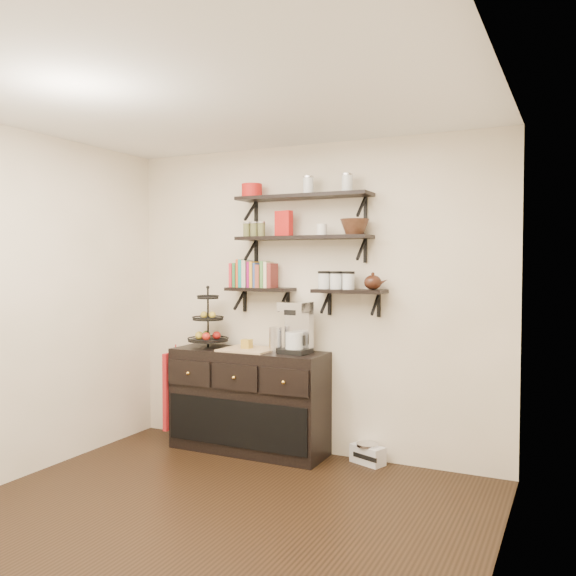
{
  "coord_description": "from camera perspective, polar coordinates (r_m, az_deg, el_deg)",
  "views": [
    {
      "loc": [
        2.15,
        -3.14,
        1.68
      ],
      "look_at": [
        0.08,
        1.15,
        1.47
      ],
      "focal_mm": 38.0,
      "sensor_mm": 36.0,
      "label": 1
    }
  ],
  "objects": [
    {
      "name": "shelf_low_right",
      "position": [
        5.08,
        5.79,
        -0.38
      ],
      "size": [
        0.6,
        0.25,
        0.23
      ],
      "color": "black",
      "rests_on": "back_wall"
    },
    {
      "name": "ramekins",
      "position": [
        5.16,
        3.19,
        5.46
      ],
      "size": [
        0.09,
        0.09,
        0.1
      ],
      "primitive_type": "cylinder",
      "color": "white",
      "rests_on": "shelf_mid"
    },
    {
      "name": "recipe_box",
      "position": [
        5.31,
        -0.4,
        6.04
      ],
      "size": [
        0.17,
        0.1,
        0.22
      ],
      "primitive_type": "cube",
      "rotation": [
        0.0,
        0.0,
        -0.25
      ],
      "color": "red",
      "rests_on": "shelf_mid"
    },
    {
      "name": "floor",
      "position": [
        4.16,
        -8.52,
        -21.36
      ],
      "size": [
        3.5,
        3.5,
        0.0
      ],
      "primitive_type": "plane",
      "color": "black",
      "rests_on": "ground"
    },
    {
      "name": "shelf_top",
      "position": [
        5.25,
        1.41,
        8.51
      ],
      "size": [
        1.2,
        0.27,
        0.23
      ],
      "color": "black",
      "rests_on": "back_wall"
    },
    {
      "name": "right_wall",
      "position": [
        3.18,
        18.41,
        -3.57
      ],
      "size": [
        0.02,
        3.5,
        2.7
      ],
      "primitive_type": "cube",
      "color": "white",
      "rests_on": "ground"
    },
    {
      "name": "shelf_low_left",
      "position": [
        5.43,
        -2.58,
        -0.19
      ],
      "size": [
        0.6,
        0.25,
        0.23
      ],
      "color": "black",
      "rests_on": "back_wall"
    },
    {
      "name": "ceiling",
      "position": [
        3.94,
        -8.78,
        17.47
      ],
      "size": [
        3.5,
        3.5,
        0.02
      ],
      "primitive_type": "cube",
      "color": "white",
      "rests_on": "back_wall"
    },
    {
      "name": "candle",
      "position": [
        5.4,
        -3.88,
        -5.23
      ],
      "size": [
        0.08,
        0.08,
        0.08
      ],
      "primitive_type": "cube",
      "color": "#AE8728",
      "rests_on": "sideboard"
    },
    {
      "name": "thermal_carafe",
      "position": [
        5.24,
        -1.17,
        -4.87
      ],
      "size": [
        0.11,
        0.11,
        0.22
      ],
      "primitive_type": "cylinder",
      "color": "silver",
      "rests_on": "sideboard"
    },
    {
      "name": "back_wall",
      "position": [
        5.35,
        1.98,
        -1.06
      ],
      "size": [
        3.5,
        0.02,
        2.7
      ],
      "primitive_type": "cube",
      "color": "white",
      "rests_on": "ground"
    },
    {
      "name": "cookbooks",
      "position": [
        5.44,
        -3.08,
        1.26
      ],
      "size": [
        0.43,
        0.15,
        0.26
      ],
      "color": "red",
      "rests_on": "shelf_low_left"
    },
    {
      "name": "apron",
      "position": [
        5.78,
        -10.6,
        -9.34
      ],
      "size": [
        0.04,
        0.3,
        0.7
      ],
      "primitive_type": "cube",
      "color": "maroon",
      "rests_on": "sideboard"
    },
    {
      "name": "glass_canisters",
      "position": [
        5.12,
        4.52,
        0.63
      ],
      "size": [
        0.32,
        0.1,
        0.13
      ],
      "color": "silver",
      "rests_on": "shelf_low_right"
    },
    {
      "name": "radio",
      "position": [
        5.29,
        7.46,
        -15.11
      ],
      "size": [
        0.31,
        0.25,
        0.17
      ],
      "rotation": [
        0.0,
        0.0,
        -0.38
      ],
      "color": "silver",
      "rests_on": "floor"
    },
    {
      "name": "shelf_mid",
      "position": [
        5.23,
        1.41,
        4.69
      ],
      "size": [
        1.2,
        0.27,
        0.23
      ],
      "color": "black",
      "rests_on": "back_wall"
    },
    {
      "name": "coffee_maker",
      "position": [
        5.2,
        0.83,
        -3.83
      ],
      "size": [
        0.25,
        0.25,
        0.44
      ],
      "rotation": [
        0.0,
        0.0,
        -0.08
      ],
      "color": "black",
      "rests_on": "sideboard"
    },
    {
      "name": "fruit_stand",
      "position": [
        5.6,
        -7.44,
        -3.64
      ],
      "size": [
        0.36,
        0.36,
        0.54
      ],
      "rotation": [
        0.0,
        0.0,
        0.34
      ],
      "color": "black",
      "rests_on": "sideboard"
    },
    {
      "name": "sideboard",
      "position": [
        5.48,
        -3.7,
        -10.46
      ],
      "size": [
        1.4,
        0.5,
        0.92
      ],
      "color": "black",
      "rests_on": "floor"
    },
    {
      "name": "teapot",
      "position": [
        5.01,
        7.94,
        0.65
      ],
      "size": [
        0.21,
        0.16,
        0.14
      ],
      "primitive_type": null,
      "rotation": [
        0.0,
        0.0,
        0.1
      ],
      "color": "#32180F",
      "rests_on": "shelf_low_right"
    },
    {
      "name": "red_pot",
      "position": [
        5.48,
        -3.4,
        9.08
      ],
      "size": [
        0.18,
        0.18,
        0.12
      ],
      "primitive_type": "cylinder",
      "color": "red",
      "rests_on": "shelf_top"
    },
    {
      "name": "walnut_bowl",
      "position": [
        5.05,
        6.26,
        5.7
      ],
      "size": [
        0.24,
        0.24,
        0.13
      ],
      "primitive_type": null,
      "color": "black",
      "rests_on": "shelf_mid"
    }
  ]
}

